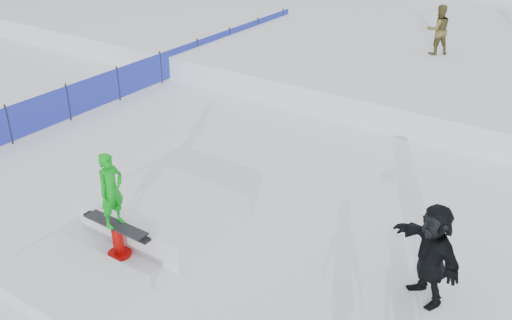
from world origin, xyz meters
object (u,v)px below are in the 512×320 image
Objects in this scene: safety_fence at (161,67)px; jib_rail_feature at (140,227)px; spectator_dark at (432,253)px; walker_olive at (438,30)px.

safety_fence is 3.64× the size of jib_rail_feature.
spectator_dark is (11.00, -5.39, 0.35)m from safety_fence.
safety_fence is 12.25m from spectator_dark.
jib_rail_feature is at bearing -49.57° from safety_fence.
safety_fence is 9.34m from walker_olive.
spectator_dark is (3.79, -11.23, -0.73)m from walker_olive.
walker_olive is 0.92× the size of spectator_dark.
safety_fence is 9.08m from jib_rail_feature.
walker_olive is (7.21, 5.84, 1.08)m from safety_fence.
walker_olive is 0.38× the size of jib_rail_feature.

